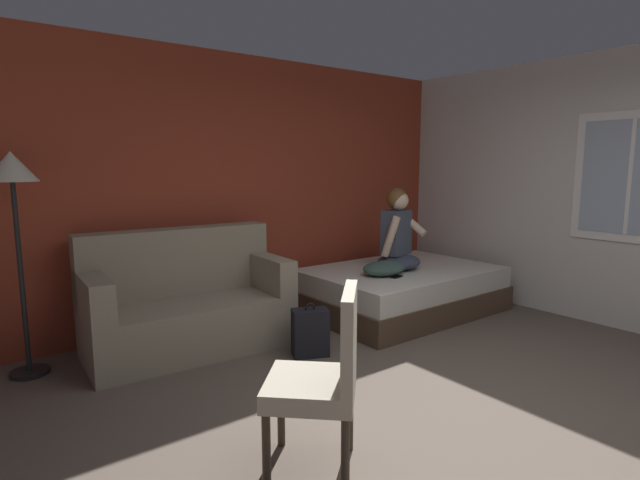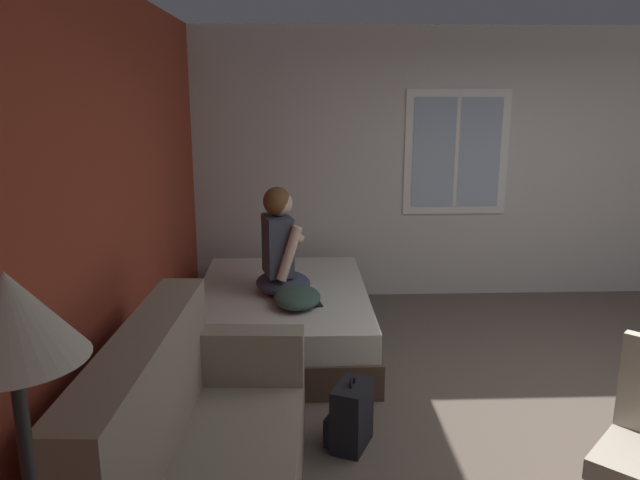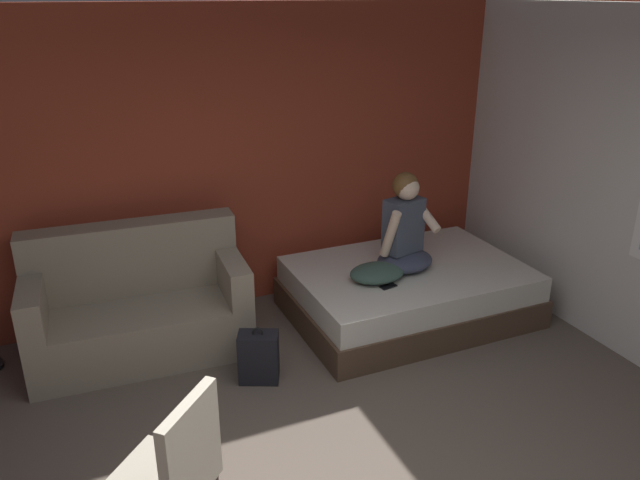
{
  "view_description": "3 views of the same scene",
  "coord_description": "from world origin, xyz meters",
  "px_view_note": "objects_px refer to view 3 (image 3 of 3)",
  "views": [
    {
      "loc": [
        -2.46,
        -1.57,
        1.6
      ],
      "look_at": [
        0.29,
        2.02,
        0.92
      ],
      "focal_mm": 28.0,
      "sensor_mm": 36.0,
      "label": 1
    },
    {
      "loc": [
        -3.44,
        2.01,
        2.12
      ],
      "look_at": [
        0.51,
        1.85,
        1.15
      ],
      "focal_mm": 35.0,
      "sensor_mm": 36.0,
      "label": 2
    },
    {
      "loc": [
        -1.26,
        -2.21,
        2.78
      ],
      "look_at": [
        0.66,
        2.21,
        0.84
      ],
      "focal_mm": 35.0,
      "sensor_mm": 36.0,
      "label": 3
    }
  ],
  "objects_px": {
    "bed": "(408,292)",
    "side_chair": "(171,472)",
    "person_seated": "(405,231)",
    "throw_pillow": "(377,273)",
    "cell_phone": "(388,286)",
    "couch": "(139,307)",
    "backpack": "(259,357)"
  },
  "relations": [
    {
      "from": "throw_pillow",
      "to": "couch",
      "type": "bearing_deg",
      "value": 165.71
    },
    {
      "from": "couch",
      "to": "person_seated",
      "type": "relative_size",
      "value": 1.99
    },
    {
      "from": "couch",
      "to": "bed",
      "type": "bearing_deg",
      "value": -8.95
    },
    {
      "from": "side_chair",
      "to": "backpack",
      "type": "bearing_deg",
      "value": 56.3
    },
    {
      "from": "person_seated",
      "to": "cell_phone",
      "type": "height_order",
      "value": "person_seated"
    },
    {
      "from": "cell_phone",
      "to": "couch",
      "type": "bearing_deg",
      "value": 61.8
    },
    {
      "from": "side_chair",
      "to": "throw_pillow",
      "type": "relative_size",
      "value": 2.04
    },
    {
      "from": "couch",
      "to": "side_chair",
      "type": "xyz_separation_m",
      "value": [
        -0.14,
        -2.14,
        0.14
      ]
    },
    {
      "from": "bed",
      "to": "side_chair",
      "type": "bearing_deg",
      "value": -144.21
    },
    {
      "from": "throw_pillow",
      "to": "cell_phone",
      "type": "xyz_separation_m",
      "value": [
        0.03,
        -0.15,
        -0.07
      ]
    },
    {
      "from": "bed",
      "to": "side_chair",
      "type": "relative_size",
      "value": 2.12
    },
    {
      "from": "throw_pillow",
      "to": "cell_phone",
      "type": "relative_size",
      "value": 3.33
    },
    {
      "from": "couch",
      "to": "throw_pillow",
      "type": "relative_size",
      "value": 3.63
    },
    {
      "from": "bed",
      "to": "side_chair",
      "type": "height_order",
      "value": "side_chair"
    },
    {
      "from": "side_chair",
      "to": "backpack",
      "type": "relative_size",
      "value": 2.14
    },
    {
      "from": "side_chair",
      "to": "cell_phone",
      "type": "distance_m",
      "value": 2.57
    },
    {
      "from": "person_seated",
      "to": "throw_pillow",
      "type": "bearing_deg",
      "value": -158.27
    },
    {
      "from": "bed",
      "to": "person_seated",
      "type": "bearing_deg",
      "value": 171.78
    },
    {
      "from": "side_chair",
      "to": "cell_phone",
      "type": "xyz_separation_m",
      "value": [
        2.09,
        1.49,
        -0.05
      ]
    },
    {
      "from": "bed",
      "to": "side_chair",
      "type": "distance_m",
      "value": 3.04
    },
    {
      "from": "side_chair",
      "to": "couch",
      "type": "bearing_deg",
      "value": 86.24
    },
    {
      "from": "bed",
      "to": "person_seated",
      "type": "xyz_separation_m",
      "value": [
        -0.06,
        0.01,
        0.6
      ]
    },
    {
      "from": "couch",
      "to": "side_chair",
      "type": "relative_size",
      "value": 1.78
    },
    {
      "from": "person_seated",
      "to": "cell_phone",
      "type": "distance_m",
      "value": 0.55
    },
    {
      "from": "throw_pillow",
      "to": "backpack",
      "type": "bearing_deg",
      "value": -165.17
    },
    {
      "from": "throw_pillow",
      "to": "cell_phone",
      "type": "height_order",
      "value": "throw_pillow"
    },
    {
      "from": "backpack",
      "to": "cell_phone",
      "type": "height_order",
      "value": "cell_phone"
    },
    {
      "from": "person_seated",
      "to": "throw_pillow",
      "type": "height_order",
      "value": "person_seated"
    },
    {
      "from": "bed",
      "to": "throw_pillow",
      "type": "bearing_deg",
      "value": -162.54
    },
    {
      "from": "side_chair",
      "to": "person_seated",
      "type": "distance_m",
      "value": 3.0
    },
    {
      "from": "person_seated",
      "to": "backpack",
      "type": "height_order",
      "value": "person_seated"
    },
    {
      "from": "couch",
      "to": "backpack",
      "type": "relative_size",
      "value": 3.81
    }
  ]
}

